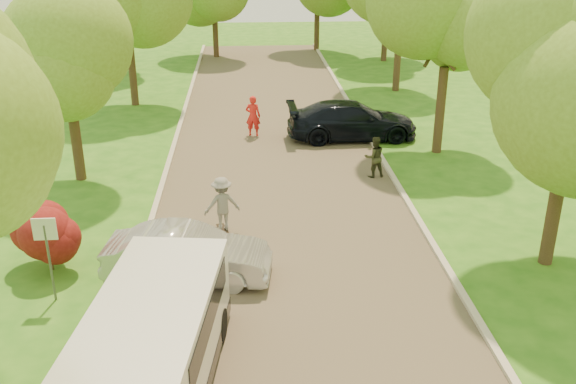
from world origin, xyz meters
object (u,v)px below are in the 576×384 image
object	(u,v)px
minivan	(154,345)
dark_sedan	(352,120)
street_sign	(47,242)
person_olive	(374,157)
skateboarder	(222,204)
longboard	(223,230)
silver_sedan	(188,255)
person_striped	(253,116)

from	to	relation	value
minivan	dark_sedan	distance (m)	16.60
street_sign	person_olive	distance (m)	11.89
skateboarder	person_olive	distance (m)	6.68
skateboarder	longboard	bearing A→B (deg)	74.20
street_sign	skateboarder	size ratio (longest dim) A/B	1.33
minivan	silver_sedan	xyz separation A→B (m)	(0.30, 4.23, -0.37)
person_olive	street_sign	bearing A→B (deg)	29.34
street_sign	dark_sedan	world-z (taller)	street_sign
person_striped	person_olive	bearing A→B (deg)	142.56
minivan	skateboarder	world-z (taller)	minivan
street_sign	minivan	world-z (taller)	street_sign
person_olive	skateboarder	bearing A→B (deg)	28.30
silver_sedan	dark_sedan	world-z (taller)	dark_sedan
street_sign	dark_sedan	distance (m)	15.03
minivan	longboard	size ratio (longest dim) A/B	6.48
silver_sedan	skateboarder	distance (m)	2.71
person_olive	person_striped	bearing A→B (deg)	-60.24
silver_sedan	longboard	bearing A→B (deg)	-10.11
skateboarder	silver_sedan	bearing A→B (deg)	57.03
minivan	longboard	world-z (taller)	minivan
silver_sedan	person_striped	world-z (taller)	person_striped
silver_sedan	dark_sedan	xyz separation A→B (m)	(5.95, 11.15, 0.09)
skateboarder	person_striped	world-z (taller)	skateboarder
minivan	street_sign	bearing A→B (deg)	137.00
silver_sedan	skateboarder	xyz separation A→B (m)	(0.80, 2.58, 0.23)
dark_sedan	street_sign	bearing A→B (deg)	141.35
dark_sedan	longboard	distance (m)	10.02
dark_sedan	skateboarder	world-z (taller)	skateboarder
minivan	skateboarder	bearing A→B (deg)	88.21
longboard	minivan	bearing A→B (deg)	65.08
longboard	skateboarder	distance (m)	0.83
person_striped	longboard	bearing A→B (deg)	96.45
street_sign	longboard	world-z (taller)	street_sign
minivan	person_striped	world-z (taller)	minivan
silver_sedan	skateboarder	bearing A→B (deg)	-10.11
person_striped	person_olive	xyz separation A→B (m)	(4.20, -5.08, -0.12)
skateboarder	person_striped	size ratio (longest dim) A/B	0.94
street_sign	longboard	distance (m)	5.39
dark_sedan	silver_sedan	bearing A→B (deg)	150.56
longboard	person_striped	distance (m)	9.29
longboard	person_olive	world-z (taller)	person_olive
person_striped	person_olive	world-z (taller)	person_striped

